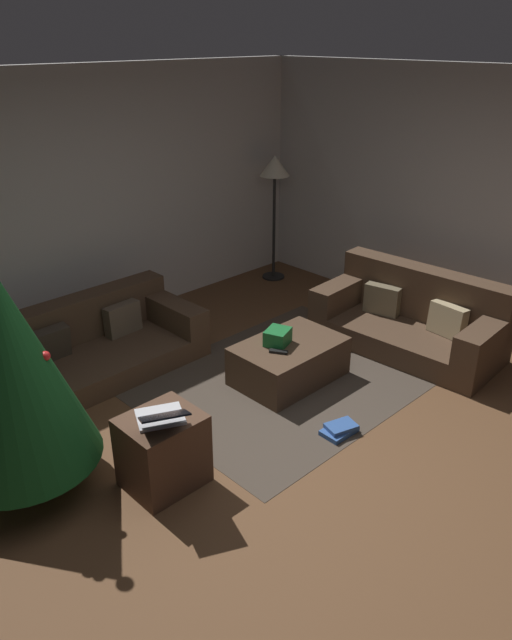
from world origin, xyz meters
TOP-DOWN VIEW (x-y plane):
  - ground_plane at (0.00, 0.00)m, footprint 6.40×6.40m
  - rear_partition at (0.00, 3.14)m, footprint 6.40×0.12m
  - couch_left at (-0.27, 2.25)m, footprint 1.91×0.96m
  - couch_right at (2.25, 0.44)m, footprint 0.96×1.84m
  - ottoman at (0.89, 0.84)m, footprint 0.97×0.64m
  - gift_box at (0.81, 0.90)m, footprint 0.27×0.26m
  - tv_remote at (0.69, 0.78)m, footprint 0.13×0.16m
  - christmas_tree at (-1.46, 1.09)m, footprint 1.05×1.05m
  - side_table at (-0.76, 0.48)m, footprint 0.52×0.44m
  - laptop at (-0.79, 0.41)m, footprint 0.46×0.53m
  - book_stack at (0.57, -0.01)m, footprint 0.29×0.22m
  - corner_lamp at (2.60, 2.70)m, footprint 0.36×0.36m
  - area_rug at (0.89, 0.84)m, footprint 2.60×2.00m

SIDE VIEW (x-z plane):
  - ground_plane at x=0.00m, z-range 0.00..0.00m
  - area_rug at x=0.89m, z-range 0.00..0.01m
  - book_stack at x=0.57m, z-range 0.00..0.07m
  - ottoman at x=0.89m, z-range 0.00..0.36m
  - couch_left at x=-0.27m, z-range -0.08..0.55m
  - side_table at x=-0.76m, z-range 0.00..0.54m
  - couch_right at x=2.25m, z-range -0.09..0.66m
  - tv_remote at x=0.69m, z-range 0.36..0.39m
  - gift_box at x=0.81m, z-range 0.36..0.50m
  - laptop at x=-0.79m, z-range 0.50..0.69m
  - christmas_tree at x=-1.46m, z-range 0.08..1.86m
  - rear_partition at x=0.00m, z-range 0.00..2.60m
  - corner_lamp at x=2.60m, z-range 0.54..2.08m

